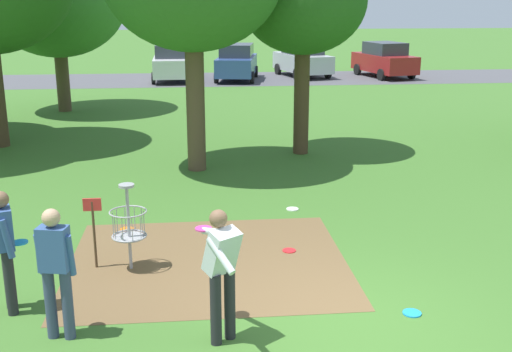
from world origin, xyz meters
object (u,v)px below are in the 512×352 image
object	(u,v)px
frisbee_far_right	(289,251)
tree_near_right	(303,1)
frisbee_by_tee	(231,236)
frisbee_near_basket	(412,313)
parked_car_leftmost	(172,63)
parked_car_center_left	(237,62)
player_throwing	(56,266)
frisbee_mid_grass	(292,209)
player_foreground_watching	(6,245)
parked_car_center_right	(302,59)
disc_golf_basket	(125,223)
frisbee_scattered_a	(127,229)
player_waiting_left	(221,267)
parked_car_rightmost	(384,60)

from	to	relation	value
frisbee_far_right	tree_near_right	world-z (taller)	tree_near_right
frisbee_by_tee	tree_near_right	size ratio (longest dim) A/B	0.04
frisbee_near_basket	parked_car_leftmost	world-z (taller)	parked_car_leftmost
frisbee_near_basket	parked_car_center_left	size ratio (longest dim) A/B	0.06
player_throwing	frisbee_mid_grass	world-z (taller)	player_throwing
player_foreground_watching	frisbee_near_basket	distance (m)	5.53
parked_car_center_left	parked_car_center_right	world-z (taller)	same
disc_golf_basket	frisbee_scattered_a	distance (m)	1.92
frisbee_far_right	tree_near_right	distance (m)	8.12
tree_near_right	parked_car_leftmost	size ratio (longest dim) A/B	1.30
frisbee_by_tee	frisbee_scattered_a	distance (m)	1.97
parked_car_center_right	player_foreground_watching	bearing A→B (deg)	-108.07
player_throwing	frisbee_scattered_a	world-z (taller)	player_throwing
player_waiting_left	disc_golf_basket	bearing A→B (deg)	121.00
frisbee_near_basket	frisbee_mid_grass	world-z (taller)	same
player_foreground_watching	parked_car_center_right	world-z (taller)	parked_car_center_right
frisbee_far_right	parked_car_center_left	distance (m)	23.08
player_waiting_left	frisbee_mid_grass	size ratio (longest dim) A/B	6.93
player_waiting_left	parked_car_leftmost	bearing A→B (deg)	92.94
player_waiting_left	frisbee_scattered_a	world-z (taller)	player_waiting_left
player_foreground_watching	frisbee_far_right	xyz separation A→B (m)	(4.08, 1.70, -0.96)
disc_golf_basket	frisbee_mid_grass	xyz separation A→B (m)	(3.05, 2.59, -0.74)
parked_car_center_right	parked_car_leftmost	bearing A→B (deg)	-170.57
frisbee_near_basket	parked_car_center_left	bearing A→B (deg)	91.32
frisbee_near_basket	parked_car_leftmost	bearing A→B (deg)	98.75
disc_golf_basket	parked_car_center_left	xyz separation A→B (m)	(3.40, 23.49, 0.17)
player_waiting_left	player_foreground_watching	bearing A→B (deg)	159.44
player_throwing	frisbee_by_tee	distance (m)	4.15
disc_golf_basket	parked_car_rightmost	bearing A→B (deg)	64.66
frisbee_scattered_a	frisbee_near_basket	bearing A→B (deg)	-41.35
frisbee_far_right	parked_car_rightmost	world-z (taller)	parked_car_rightmost
parked_car_center_left	parked_car_center_right	size ratio (longest dim) A/B	0.98
player_waiting_left	frisbee_scattered_a	size ratio (longest dim) A/B	6.99
tree_near_right	parked_car_center_left	xyz separation A→B (m)	(-0.62, 16.13, -3.12)
frisbee_scattered_a	player_throwing	bearing A→B (deg)	-96.66
frisbee_far_right	parked_car_rightmost	bearing A→B (deg)	69.71
disc_golf_basket	parked_car_rightmost	xyz separation A→B (m)	(11.38, 24.03, 0.17)
player_waiting_left	parked_car_center_right	bearing A→B (deg)	78.19
parked_car_center_right	parked_car_rightmost	size ratio (longest dim) A/B	1.00
disc_golf_basket	parked_car_leftmost	world-z (taller)	parked_car_leftmost
frisbee_mid_grass	parked_car_center_right	size ratio (longest dim) A/B	0.05
frisbee_mid_grass	parked_car_center_right	bearing A→B (deg)	79.75
frisbee_near_basket	frisbee_by_tee	bearing A→B (deg)	125.80
frisbee_scattered_a	parked_car_leftmost	bearing A→B (deg)	89.37
player_foreground_watching	parked_car_leftmost	world-z (taller)	parked_car_leftmost
tree_near_right	parked_car_center_right	bearing A→B (deg)	80.10
frisbee_near_basket	tree_near_right	bearing A→B (deg)	89.79
frisbee_far_right	frisbee_scattered_a	bearing A→B (deg)	154.98
frisbee_scattered_a	tree_near_right	size ratio (longest dim) A/B	0.04
frisbee_scattered_a	parked_car_rightmost	distance (m)	25.11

